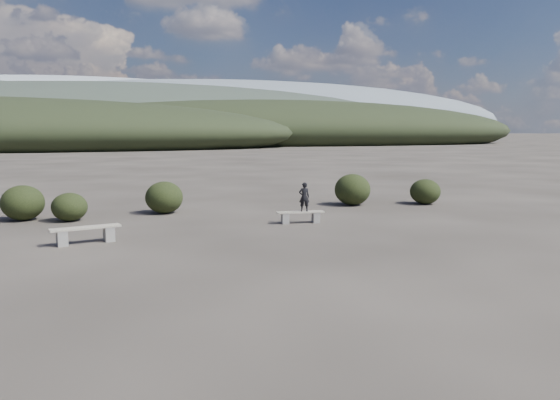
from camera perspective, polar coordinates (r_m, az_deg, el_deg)
name	(u,v)px	position (r m, az deg, el deg)	size (l,w,h in m)	color
ground	(298,268)	(12.35, 1.92, -7.14)	(1200.00, 1200.00, 0.00)	#2C2722
bench_left	(86,233)	(15.86, -19.63, -3.30)	(1.90, 0.82, 0.46)	slate
bench_right	(301,216)	(18.24, 2.16, -1.69)	(1.61, 0.47, 0.40)	slate
seated_person	(304,197)	(18.18, 2.54, 0.33)	(0.36, 0.23, 0.97)	black
shrub_a	(69,207)	(19.96, -21.14, -0.68)	(1.19, 1.19, 0.98)	black
shrub_b	(164,197)	(20.83, -12.01, 0.27)	(1.40, 1.40, 1.20)	black
shrub_d	(352,190)	(22.81, 7.58, 1.08)	(1.49, 1.49, 1.30)	black
shrub_e	(425,192)	(23.77, 14.93, 0.86)	(1.27, 1.27, 1.06)	black
shrub_f	(23,203)	(20.77, -25.29, -0.26)	(1.44, 1.44, 1.22)	black
mountain_ridges	(104,118)	(350.47, -17.93, 8.13)	(500.00, 400.00, 56.00)	black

